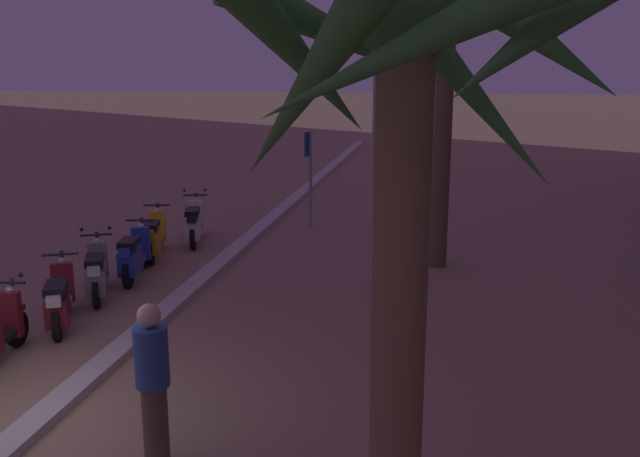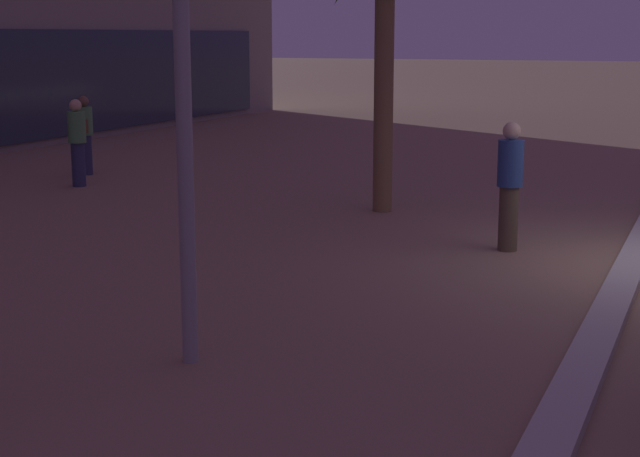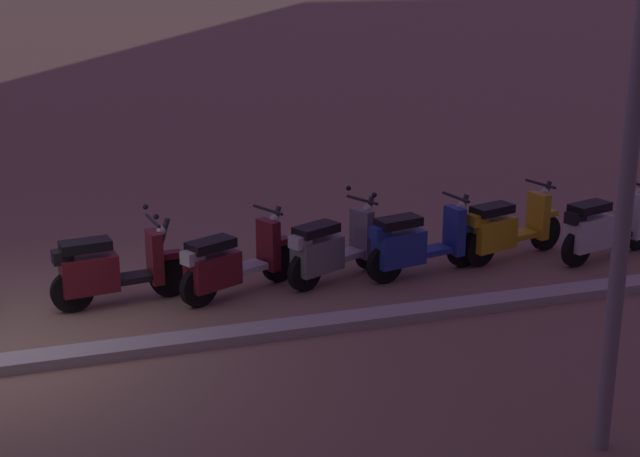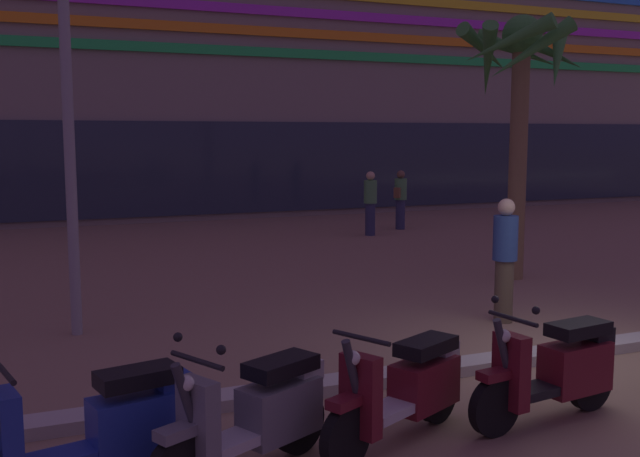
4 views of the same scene
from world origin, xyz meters
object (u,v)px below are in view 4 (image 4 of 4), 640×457
(scooter_grey_mid_rear, at_px, (256,415))
(pedestrian_by_palm_tree, at_px, (370,202))
(pedestrian_strolling_near_curb, at_px, (505,257))
(scooter_blue_gap_after_mid, at_px, (100,430))
(scooter_maroon_second_in_line, at_px, (406,389))
(palm_tree_mid_walkway, at_px, (519,77))
(pedestrian_window_shopping, at_px, (400,198))
(scooter_maroon_mid_centre, at_px, (556,370))

(scooter_grey_mid_rear, relative_size, pedestrian_by_palm_tree, 0.97)
(pedestrian_strolling_near_curb, bearing_deg, pedestrian_by_palm_tree, 75.15)
(scooter_blue_gap_after_mid, distance_m, scooter_maroon_second_in_line, 2.52)
(scooter_blue_gap_after_mid, height_order, scooter_maroon_second_in_line, same)
(palm_tree_mid_walkway, height_order, pedestrian_strolling_near_curb, palm_tree_mid_walkway)
(palm_tree_mid_walkway, relative_size, pedestrian_window_shopping, 2.88)
(scooter_blue_gap_after_mid, distance_m, scooter_grey_mid_rear, 1.15)
(scooter_blue_gap_after_mid, distance_m, pedestrian_window_shopping, 15.70)
(scooter_blue_gap_after_mid, bearing_deg, scooter_maroon_mid_centre, -2.71)
(scooter_maroon_mid_centre, height_order, palm_tree_mid_walkway, palm_tree_mid_walkway)
(pedestrian_strolling_near_curb, bearing_deg, scooter_maroon_second_in_line, -137.27)
(scooter_maroon_second_in_line, bearing_deg, scooter_maroon_mid_centre, -5.67)
(scooter_grey_mid_rear, bearing_deg, palm_tree_mid_walkway, 40.06)
(scooter_blue_gap_after_mid, bearing_deg, scooter_grey_mid_rear, -7.37)
(scooter_grey_mid_rear, height_order, pedestrian_by_palm_tree, pedestrian_by_palm_tree)
(scooter_maroon_second_in_line, relative_size, pedestrian_by_palm_tree, 1.02)
(palm_tree_mid_walkway, distance_m, pedestrian_window_shopping, 7.71)
(palm_tree_mid_walkway, bearing_deg, scooter_blue_gap_after_mid, -145.01)
(pedestrian_by_palm_tree, distance_m, pedestrian_window_shopping, 1.58)
(scooter_maroon_mid_centre, bearing_deg, scooter_blue_gap_after_mid, 177.29)
(pedestrian_strolling_near_curb, bearing_deg, pedestrian_window_shopping, 69.08)
(palm_tree_mid_walkway, xyz_separation_m, pedestrian_strolling_near_curb, (-2.12, -2.56, -2.69))
(pedestrian_strolling_near_curb, bearing_deg, scooter_grey_mid_rear, -146.09)
(scooter_grey_mid_rear, distance_m, pedestrian_window_shopping, 15.17)
(scooter_grey_mid_rear, bearing_deg, pedestrian_by_palm_tree, 59.69)
(scooter_grey_mid_rear, height_order, palm_tree_mid_walkway, palm_tree_mid_walkway)
(scooter_grey_mid_rear, bearing_deg, pedestrian_strolling_near_curb, 33.91)
(palm_tree_mid_walkway, height_order, pedestrian_window_shopping, palm_tree_mid_walkway)
(palm_tree_mid_walkway, distance_m, pedestrian_strolling_near_curb, 4.28)
(scooter_grey_mid_rear, xyz_separation_m, pedestrian_window_shopping, (8.28, 12.70, 0.41))
(scooter_grey_mid_rear, relative_size, pedestrian_window_shopping, 0.99)
(palm_tree_mid_walkway, distance_m, pedestrian_by_palm_tree, 6.79)
(palm_tree_mid_walkway, bearing_deg, scooter_maroon_mid_centre, -124.22)
(pedestrian_window_shopping, bearing_deg, scooter_maroon_second_in_line, -118.76)
(scooter_blue_gap_after_mid, bearing_deg, pedestrian_strolling_near_curb, 27.15)
(palm_tree_mid_walkway, xyz_separation_m, pedestrian_by_palm_tree, (0.21, 6.21, -2.73))
(pedestrian_by_palm_tree, xyz_separation_m, pedestrian_window_shopping, (1.34, 0.83, -0.01))
(scooter_blue_gap_after_mid, bearing_deg, palm_tree_mid_walkway, 34.99)
(palm_tree_mid_walkway, xyz_separation_m, pedestrian_window_shopping, (1.55, 7.04, -2.75))
(scooter_grey_mid_rear, xyz_separation_m, scooter_maroon_second_in_line, (1.37, 0.11, -0.01))
(scooter_maroon_mid_centre, bearing_deg, palm_tree_mid_walkway, 55.78)
(pedestrian_strolling_near_curb, height_order, pedestrian_window_shopping, pedestrian_strolling_near_curb)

